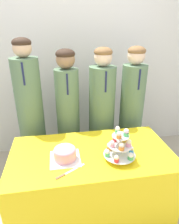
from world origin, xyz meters
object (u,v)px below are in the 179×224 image
cake_knife (66,174)px  student_2 (102,117)px  student_1 (68,118)px  student_0 (31,118)px  student_3 (131,114)px  round_cake (65,153)px  cupcake_stand (120,146)px

cake_knife → student_2: 1.01m
student_1 → student_0: bearing=180.0°
student_1 → student_3: size_ratio=0.99×
student_1 → student_2: (0.39, 0.00, -0.02)m
round_cake → student_1: student_1 is taller
round_cake → cake_knife: round_cake is taller
cupcake_stand → student_1: student_1 is taller
round_cake → student_3: student_3 is taller
student_0 → student_2: (0.81, -0.00, -0.05)m
round_cake → cupcake_stand: bearing=-8.3°
student_0 → student_3: size_ratio=1.06×
student_3 → round_cake: bearing=-139.8°
round_cake → student_0: (-0.33, 0.71, 0.01)m
cake_knife → student_3: (0.84, 0.89, 0.03)m
student_0 → student_3: 1.17m
student_2 → student_3: 0.37m
cake_knife → student_1: size_ratio=0.16×
round_cake → student_1: size_ratio=0.16×
cake_knife → student_1: student_1 is taller
student_2 → cupcake_stand: bearing=-91.7°
cupcake_stand → student_2: size_ratio=0.19×
cupcake_stand → student_0: bearing=135.3°
student_3 → student_2: bearing=180.0°
student_3 → cupcake_stand: bearing=-116.7°
round_cake → student_3: size_ratio=0.16×
cupcake_stand → student_3: (0.39, 0.77, -0.10)m
round_cake → student_1: 0.71m
round_cake → student_2: size_ratio=0.16×
cupcake_stand → student_1: 0.86m
cake_knife → round_cake: bearing=57.2°
cupcake_stand → round_cake: bearing=171.7°
cake_knife → student_3: student_3 is taller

